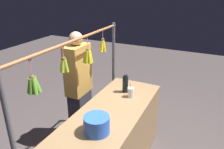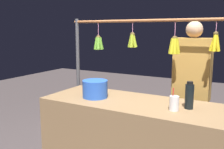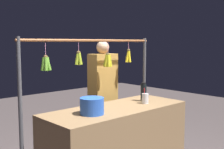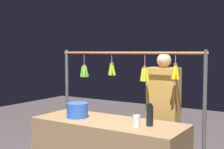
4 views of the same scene
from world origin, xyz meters
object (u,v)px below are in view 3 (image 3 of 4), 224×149
drink_cup (145,98)px  vendor_person (103,100)px  blue_bucket (92,106)px  water_bottle (144,92)px

drink_cup → vendor_person: vendor_person is taller
blue_bucket → drink_cup: size_ratio=1.30×
water_bottle → vendor_person: (0.12, -0.67, -0.18)m
water_bottle → vendor_person: 0.70m
water_bottle → blue_bucket: water_bottle is taller
water_bottle → vendor_person: size_ratio=0.15×
drink_cup → vendor_person: size_ratio=0.12×
water_bottle → drink_cup: bearing=49.0°
water_bottle → drink_cup: size_ratio=1.24×
blue_bucket → vendor_person: size_ratio=0.15×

